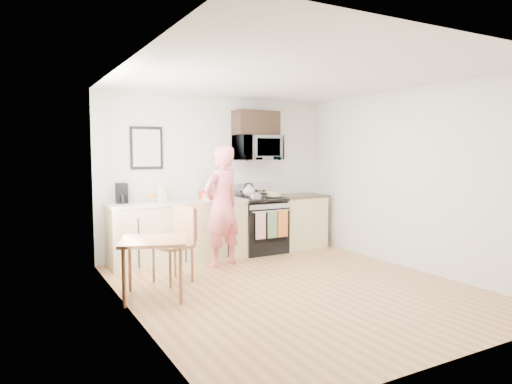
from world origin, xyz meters
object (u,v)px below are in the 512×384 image
microwave (257,148)px  cake (274,194)px  range (260,226)px  chair (181,233)px  person (222,206)px  dining_table (153,246)px

microwave → cake: bearing=-24.6°
cake → range: bearing=177.4°
microwave → cake: (0.25, -0.12, -0.79)m
microwave → chair: bearing=-148.1°
range → chair: size_ratio=1.18×
person → chair: bearing=11.1°
dining_table → range: bearing=33.8°
range → dining_table: range is taller
person → chair: person is taller
dining_table → chair: 0.75m
chair → range: bearing=10.4°
microwave → dining_table: bearing=-144.4°
range → person: (-0.95, -0.53, 0.46)m
chair → cake: 2.26m
range → microwave: 1.33m
range → chair: (-1.76, -0.99, 0.20)m
dining_table → chair: bearing=45.6°
range → microwave: (-0.00, 0.10, 1.32)m
person → cake: person is taller
dining_table → person: bearing=37.0°
range → person: person is taller
range → cake: bearing=-2.6°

